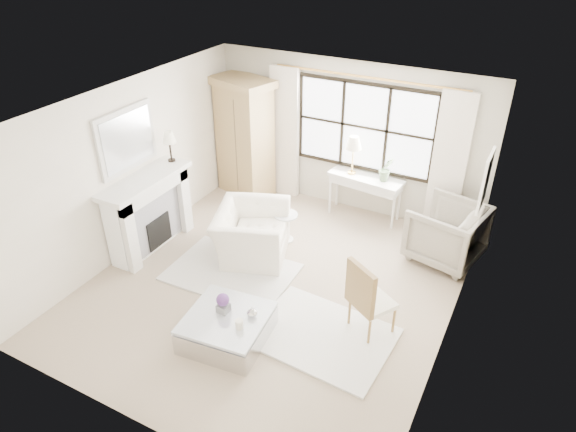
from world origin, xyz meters
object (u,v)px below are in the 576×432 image
at_px(armoire, 245,137).
at_px(coffee_table, 227,328).
at_px(console_table, 364,197).
at_px(club_armchair, 252,233).

xyz_separation_m(armoire, coffee_table, (1.92, -3.60, -0.96)).
relative_size(armoire, console_table, 1.67).
bearing_deg(coffee_table, console_table, 76.98).
distance_m(console_table, club_armchair, 2.27).
height_order(console_table, coffee_table, console_table).
bearing_deg(club_armchair, console_table, -50.28).
bearing_deg(armoire, club_armchair, -40.43).
relative_size(club_armchair, coffee_table, 1.11).
xyz_separation_m(club_armchair, coffee_table, (0.71, -1.79, -0.22)).
height_order(armoire, console_table, armoire).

